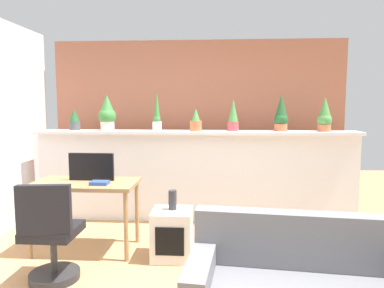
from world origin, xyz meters
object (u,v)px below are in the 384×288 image
at_px(potted_plant_3, 196,121).
at_px(tv_monitor, 91,167).
at_px(book_on_desk, 100,183).
at_px(potted_plant_4, 233,116).
at_px(side_cube_shelf, 172,234).
at_px(potted_plant_2, 157,115).
at_px(vase_on_shelf, 173,200).
at_px(office_chair, 51,240).
at_px(potted_plant_6, 325,116).
at_px(potted_plant_0, 74,120).
at_px(potted_plant_1, 107,113).
at_px(desk, 85,190).
at_px(potted_plant_5, 281,114).

relative_size(potted_plant_3, tv_monitor, 0.61).
distance_m(tv_monitor, book_on_desk, 0.28).
relative_size(potted_plant_4, side_cube_shelf, 0.84).
bearing_deg(potted_plant_2, vase_on_shelf, -73.42).
relative_size(side_cube_shelf, book_on_desk, 2.78).
height_order(office_chair, vase_on_shelf, office_chair).
height_order(potted_plant_3, potted_plant_6, potted_plant_6).
bearing_deg(potted_plant_0, potted_plant_1, -4.71).
relative_size(desk, tv_monitor, 2.26).
xyz_separation_m(potted_plant_0, potted_plant_4, (2.12, 0.02, 0.05)).
bearing_deg(potted_plant_4, potted_plant_6, -2.02).
bearing_deg(potted_plant_1, potted_plant_3, -1.00).
bearing_deg(potted_plant_6, potted_plant_2, 179.45).
xyz_separation_m(side_cube_shelf, vase_on_shelf, (0.00, 0.03, 0.35)).
bearing_deg(book_on_desk, potted_plant_0, 121.46).
bearing_deg(potted_plant_4, potted_plant_3, -171.30).
xyz_separation_m(desk, side_cube_shelf, (0.95, -0.14, -0.42)).
distance_m(potted_plant_5, tv_monitor, 2.45).
relative_size(potted_plant_2, potted_plant_6, 1.14).
xyz_separation_m(tv_monitor, vase_on_shelf, (0.90, -0.19, -0.30)).
bearing_deg(potted_plant_2, potted_plant_5, 0.44).
bearing_deg(potted_plant_5, vase_on_shelf, -137.83).
bearing_deg(tv_monitor, potted_plant_1, 95.94).
distance_m(potted_plant_4, tv_monitor, 1.92).
bearing_deg(potted_plant_5, book_on_desk, -150.12).
bearing_deg(vase_on_shelf, book_on_desk, -179.39).
height_order(potted_plant_3, tv_monitor, potted_plant_3).
relative_size(potted_plant_1, potted_plant_5, 0.97).
relative_size(potted_plant_1, book_on_desk, 2.63).
relative_size(potted_plant_2, office_chair, 0.56).
bearing_deg(potted_plant_2, office_chair, -110.46).
xyz_separation_m(potted_plant_5, vase_on_shelf, (-1.28, -1.16, -0.84)).
distance_m(potted_plant_3, potted_plant_5, 1.11).
height_order(desk, book_on_desk, book_on_desk).
distance_m(potted_plant_0, potted_plant_1, 0.47).
bearing_deg(potted_plant_6, side_cube_shelf, -147.59).
bearing_deg(potted_plant_2, potted_plant_0, 179.78).
height_order(potted_plant_1, office_chair, potted_plant_1).
distance_m(potted_plant_1, tv_monitor, 1.08).
height_order(office_chair, side_cube_shelf, office_chair).
relative_size(potted_plant_1, potted_plant_6, 1.06).
bearing_deg(potted_plant_2, tv_monitor, -120.46).
bearing_deg(potted_plant_6, book_on_desk, -156.24).
relative_size(potted_plant_1, potted_plant_3, 1.58).
height_order(potted_plant_2, potted_plant_6, potted_plant_2).
distance_m(potted_plant_1, potted_plant_5, 2.28).
height_order(potted_plant_2, desk, potted_plant_2).
height_order(potted_plant_3, vase_on_shelf, potted_plant_3).
height_order(potted_plant_3, book_on_desk, potted_plant_3).
height_order(potted_plant_2, book_on_desk, potted_plant_2).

